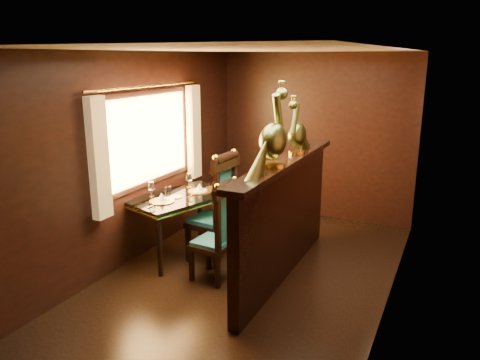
{
  "coord_description": "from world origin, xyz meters",
  "views": [
    {
      "loc": [
        1.98,
        -4.36,
        2.44
      ],
      "look_at": [
        -0.21,
        0.28,
        1.08
      ],
      "focal_mm": 35.0,
      "sensor_mm": 36.0,
      "label": 1
    }
  ],
  "objects_px": {
    "chair_right": "(220,205)",
    "peacock_left": "(273,125)",
    "chair_left": "(221,229)",
    "peacock_right": "(297,124)",
    "dining_table": "(181,201)"
  },
  "relations": [
    {
      "from": "peacock_right",
      "to": "dining_table",
      "type": "bearing_deg",
      "value": -166.83
    },
    {
      "from": "dining_table",
      "to": "peacock_left",
      "type": "xyz_separation_m",
      "value": [
        1.38,
        -0.42,
        1.09
      ]
    },
    {
      "from": "chair_left",
      "to": "chair_right",
      "type": "height_order",
      "value": "chair_right"
    },
    {
      "from": "peacock_left",
      "to": "peacock_right",
      "type": "bearing_deg",
      "value": 90.0
    },
    {
      "from": "chair_left",
      "to": "chair_right",
      "type": "xyz_separation_m",
      "value": [
        -0.25,
        0.45,
        0.1
      ]
    },
    {
      "from": "chair_left",
      "to": "peacock_left",
      "type": "bearing_deg",
      "value": 7.64
    },
    {
      "from": "dining_table",
      "to": "peacock_right",
      "type": "height_order",
      "value": "peacock_right"
    },
    {
      "from": "dining_table",
      "to": "peacock_left",
      "type": "height_order",
      "value": "peacock_left"
    },
    {
      "from": "chair_right",
      "to": "peacock_right",
      "type": "bearing_deg",
      "value": 25.86
    },
    {
      "from": "dining_table",
      "to": "chair_right",
      "type": "xyz_separation_m",
      "value": [
        0.55,
        -0.0,
        0.02
      ]
    },
    {
      "from": "chair_right",
      "to": "peacock_left",
      "type": "height_order",
      "value": "peacock_left"
    },
    {
      "from": "dining_table",
      "to": "peacock_right",
      "type": "bearing_deg",
      "value": 32.09
    },
    {
      "from": "peacock_left",
      "to": "peacock_right",
      "type": "distance_m",
      "value": 0.75
    },
    {
      "from": "chair_left",
      "to": "chair_right",
      "type": "bearing_deg",
      "value": 123.56
    },
    {
      "from": "dining_table",
      "to": "chair_left",
      "type": "bearing_deg",
      "value": -10.77
    }
  ]
}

